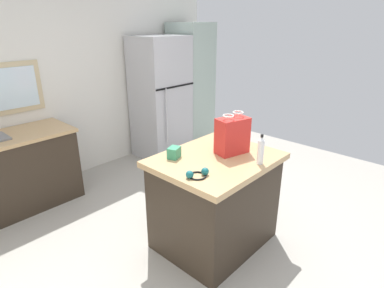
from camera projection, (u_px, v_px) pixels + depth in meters
ground at (225, 243)px, 3.22m from camera, size 6.28×6.28×0.00m
back_wall at (76, 81)px, 4.39m from camera, size 4.82×0.13×2.63m
kitchen_island at (215, 201)px, 3.09m from camera, size 1.11×0.91×0.93m
refrigerator at (161, 98)px, 5.07m from camera, size 0.79×0.71×1.89m
tall_cabinet at (191, 86)px, 5.51m from camera, size 0.57×0.63×2.07m
sink_counter at (14, 172)px, 3.69m from camera, size 1.35×0.67×1.09m
shopping_bag at (232, 135)px, 2.97m from camera, size 0.33×0.24×0.38m
small_box at (174, 153)px, 2.90m from camera, size 0.14×0.13×0.10m
bottle at (261, 151)px, 2.75m from camera, size 0.05×0.05×0.27m
ear_defenders at (197, 174)px, 2.56m from camera, size 0.20×0.20×0.06m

